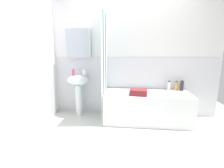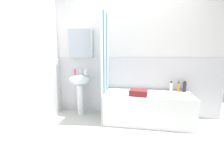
{
  "view_description": "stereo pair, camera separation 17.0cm",
  "coord_description": "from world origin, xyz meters",
  "px_view_note": "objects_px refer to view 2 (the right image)",
  "views": [
    {
      "loc": [
        0.02,
        -2.02,
        1.32
      ],
      "look_at": [
        -0.28,
        0.72,
        0.75
      ],
      "focal_mm": 25.31,
      "sensor_mm": 36.0,
      "label": 1
    },
    {
      "loc": [
        0.19,
        -2.0,
        1.32
      ],
      "look_at": [
        -0.28,
        0.72,
        0.75
      ],
      "focal_mm": 25.31,
      "sensor_mm": 36.0,
      "label": 2
    }
  ],
  "objects_px": {
    "towel_folded": "(139,93)",
    "shampoo_bottle": "(178,87)",
    "sink": "(80,86)",
    "soap_dispenser": "(75,72)",
    "bathtub": "(147,108)",
    "lotion_bottle": "(171,87)",
    "toothbrush_cup": "(86,72)",
    "body_wash_bottle": "(184,87)"
  },
  "relations": [
    {
      "from": "toothbrush_cup",
      "to": "body_wash_bottle",
      "type": "height_order",
      "value": "toothbrush_cup"
    },
    {
      "from": "lotion_bottle",
      "to": "towel_folded",
      "type": "relative_size",
      "value": 0.64
    },
    {
      "from": "body_wash_bottle",
      "to": "soap_dispenser",
      "type": "bearing_deg",
      "value": -176.73
    },
    {
      "from": "bathtub",
      "to": "soap_dispenser",
      "type": "bearing_deg",
      "value": 175.46
    },
    {
      "from": "bathtub",
      "to": "towel_folded",
      "type": "bearing_deg",
      "value": -135.85
    },
    {
      "from": "body_wash_bottle",
      "to": "sink",
      "type": "bearing_deg",
      "value": -177.32
    },
    {
      "from": "bathtub",
      "to": "body_wash_bottle",
      "type": "height_order",
      "value": "body_wash_bottle"
    },
    {
      "from": "bathtub",
      "to": "shampoo_bottle",
      "type": "xyz_separation_m",
      "value": [
        0.58,
        0.25,
        0.37
      ]
    },
    {
      "from": "sink",
      "to": "toothbrush_cup",
      "type": "xyz_separation_m",
      "value": [
        0.13,
        0.02,
        0.28
      ]
    },
    {
      "from": "body_wash_bottle",
      "to": "lotion_bottle",
      "type": "relative_size",
      "value": 1.08
    },
    {
      "from": "body_wash_bottle",
      "to": "towel_folded",
      "type": "relative_size",
      "value": 0.69
    },
    {
      "from": "shampoo_bottle",
      "to": "bathtub",
      "type": "bearing_deg",
      "value": -157.03
    },
    {
      "from": "body_wash_bottle",
      "to": "shampoo_bottle",
      "type": "height_order",
      "value": "body_wash_bottle"
    },
    {
      "from": "toothbrush_cup",
      "to": "lotion_bottle",
      "type": "bearing_deg",
      "value": 2.92
    },
    {
      "from": "bathtub",
      "to": "towel_folded",
      "type": "distance_m",
      "value": 0.41
    },
    {
      "from": "sink",
      "to": "body_wash_bottle",
      "type": "xyz_separation_m",
      "value": [
        2.06,
        0.1,
        0.04
      ]
    },
    {
      "from": "towel_folded",
      "to": "shampoo_bottle",
      "type": "bearing_deg",
      "value": 28.73
    },
    {
      "from": "body_wash_bottle",
      "to": "towel_folded",
      "type": "height_order",
      "value": "body_wash_bottle"
    },
    {
      "from": "soap_dispenser",
      "to": "towel_folded",
      "type": "height_order",
      "value": "soap_dispenser"
    },
    {
      "from": "bathtub",
      "to": "lotion_bottle",
      "type": "xyz_separation_m",
      "value": [
        0.45,
        0.25,
        0.37
      ]
    },
    {
      "from": "shampoo_bottle",
      "to": "towel_folded",
      "type": "relative_size",
      "value": 0.64
    },
    {
      "from": "toothbrush_cup",
      "to": "shampoo_bottle",
      "type": "bearing_deg",
      "value": 2.73
    },
    {
      "from": "sink",
      "to": "bathtub",
      "type": "bearing_deg",
      "value": -5.86
    },
    {
      "from": "soap_dispenser",
      "to": "body_wash_bottle",
      "type": "distance_m",
      "value": 2.16
    },
    {
      "from": "body_wash_bottle",
      "to": "lotion_bottle",
      "type": "xyz_separation_m",
      "value": [
        -0.24,
        0.01,
        -0.01
      ]
    },
    {
      "from": "soap_dispenser",
      "to": "lotion_bottle",
      "type": "bearing_deg",
      "value": 3.93
    },
    {
      "from": "bathtub",
      "to": "towel_folded",
      "type": "relative_size",
      "value": 5.32
    },
    {
      "from": "bathtub",
      "to": "lotion_bottle",
      "type": "distance_m",
      "value": 0.63
    },
    {
      "from": "sink",
      "to": "bathtub",
      "type": "distance_m",
      "value": 1.42
    },
    {
      "from": "sink",
      "to": "soap_dispenser",
      "type": "bearing_deg",
      "value": -162.25
    },
    {
      "from": "sink",
      "to": "body_wash_bottle",
      "type": "height_order",
      "value": "sink"
    },
    {
      "from": "lotion_bottle",
      "to": "toothbrush_cup",
      "type": "bearing_deg",
      "value": -177.08
    },
    {
      "from": "soap_dispenser",
      "to": "towel_folded",
      "type": "bearing_deg",
      "value": -12.38
    },
    {
      "from": "sink",
      "to": "bathtub",
      "type": "relative_size",
      "value": 0.54
    },
    {
      "from": "towel_folded",
      "to": "soap_dispenser",
      "type": "bearing_deg",
      "value": 167.62
    },
    {
      "from": "toothbrush_cup",
      "to": "bathtub",
      "type": "xyz_separation_m",
      "value": [
        1.24,
        -0.16,
        -0.62
      ]
    },
    {
      "from": "soap_dispenser",
      "to": "bathtub",
      "type": "bearing_deg",
      "value": -4.54
    },
    {
      "from": "bathtub",
      "to": "towel_folded",
      "type": "xyz_separation_m",
      "value": [
        -0.17,
        -0.17,
        0.33
      ]
    },
    {
      "from": "toothbrush_cup",
      "to": "body_wash_bottle",
      "type": "distance_m",
      "value": 1.95
    },
    {
      "from": "towel_folded",
      "to": "toothbrush_cup",
      "type": "bearing_deg",
      "value": 163.04
    },
    {
      "from": "body_wash_bottle",
      "to": "towel_folded",
      "type": "xyz_separation_m",
      "value": [
        -0.86,
        -0.4,
        -0.05
      ]
    },
    {
      "from": "toothbrush_cup",
      "to": "towel_folded",
      "type": "bearing_deg",
      "value": -16.96
    }
  ]
}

